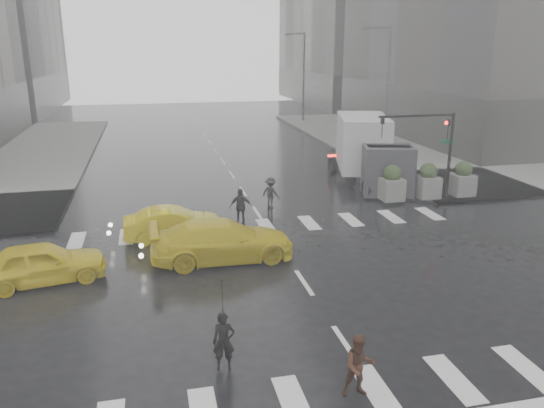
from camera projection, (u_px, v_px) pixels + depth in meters
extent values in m
plane|color=black|center=(304.00, 283.00, 17.93)|extent=(120.00, 120.00, 0.00)
cube|color=slate|center=(494.00, 155.00, 38.44)|extent=(35.00, 35.00, 0.15)
cube|color=#2A2826|center=(524.00, 107.00, 48.74)|extent=(26.05, 26.05, 4.40)
cube|color=#2A2826|center=(389.00, 85.00, 75.80)|extent=(26.05, 26.05, 4.40)
cylinder|color=black|center=(450.00, 157.00, 26.90)|extent=(0.16, 0.16, 4.50)
cylinder|color=black|center=(417.00, 116.00, 25.85)|extent=(4.00, 0.12, 0.12)
imported|color=black|center=(448.00, 129.00, 26.43)|extent=(0.16, 0.20, 1.00)
imported|color=black|center=(382.00, 127.00, 25.61)|extent=(0.16, 0.20, 1.00)
sphere|color=#FF190C|center=(447.00, 123.00, 26.32)|extent=(0.20, 0.20, 0.20)
cube|color=#0C572F|center=(448.00, 141.00, 26.97)|extent=(0.90, 0.03, 0.22)
cylinder|color=#59595B|center=(387.00, 95.00, 35.80)|extent=(0.20, 0.20, 9.00)
cylinder|color=#59595B|center=(378.00, 28.00, 34.37)|extent=(1.80, 0.12, 0.12)
cube|color=#59595B|center=(365.00, 29.00, 34.21)|extent=(0.50, 0.22, 0.15)
cylinder|color=#59595B|center=(304.00, 78.00, 54.46)|extent=(0.20, 0.20, 9.00)
cylinder|color=#59595B|center=(296.00, 34.00, 53.03)|extent=(1.80, 0.12, 0.12)
cube|color=#59595B|center=(287.00, 35.00, 52.87)|extent=(0.50, 0.22, 0.15)
cube|color=slate|center=(391.00, 189.00, 26.89)|extent=(1.10, 1.10, 1.10)
sphere|color=#1F3116|center=(392.00, 174.00, 26.66)|extent=(0.90, 0.90, 0.90)
cube|color=slate|center=(427.00, 187.00, 27.32)|extent=(1.10, 1.10, 1.10)
sphere|color=#1F3116|center=(428.00, 172.00, 27.09)|extent=(0.90, 0.90, 0.90)
cube|color=slate|center=(462.00, 185.00, 27.75)|extent=(1.10, 1.10, 1.10)
sphere|color=#1F3116|center=(463.00, 170.00, 27.52)|extent=(0.90, 0.90, 0.90)
imported|color=black|center=(224.00, 341.00, 12.97)|extent=(0.59, 0.42, 1.51)
imported|color=black|center=(222.00, 296.00, 12.61)|extent=(1.07, 1.09, 0.88)
imported|color=#422317|center=(359.00, 366.00, 11.97)|extent=(0.77, 0.62, 1.52)
imported|color=black|center=(241.00, 207.00, 23.46)|extent=(1.06, 0.73, 1.68)
imported|color=black|center=(271.00, 193.00, 25.94)|extent=(1.08, 1.10, 1.54)
imported|color=yellow|center=(41.00, 263.00, 17.74)|extent=(4.37, 2.37, 1.41)
imported|color=yellow|center=(173.00, 224.00, 21.80)|extent=(4.03, 1.49, 1.32)
imported|color=yellow|center=(222.00, 240.00, 19.62)|extent=(4.72, 2.25, 1.54)
cube|color=silver|center=(362.00, 142.00, 30.96)|extent=(2.67, 5.12, 3.00)
cube|color=#2F2E34|center=(388.00, 170.00, 27.90)|extent=(2.56, 2.00, 2.56)
cube|color=black|center=(389.00, 156.00, 27.67)|extent=(2.22, 1.00, 1.00)
cylinder|color=black|center=(368.00, 189.00, 27.70)|extent=(0.31, 1.00, 1.00)
cylinder|color=black|center=(409.00, 186.00, 28.20)|extent=(0.31, 1.00, 1.00)
cylinder|color=black|center=(351.00, 178.00, 29.98)|extent=(0.31, 1.00, 1.00)
cylinder|color=black|center=(389.00, 176.00, 30.48)|extent=(0.31, 1.00, 1.00)
cylinder|color=black|center=(332.00, 166.00, 32.89)|extent=(0.31, 1.00, 1.00)
cylinder|color=black|center=(368.00, 164.00, 33.39)|extent=(0.31, 1.00, 1.00)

